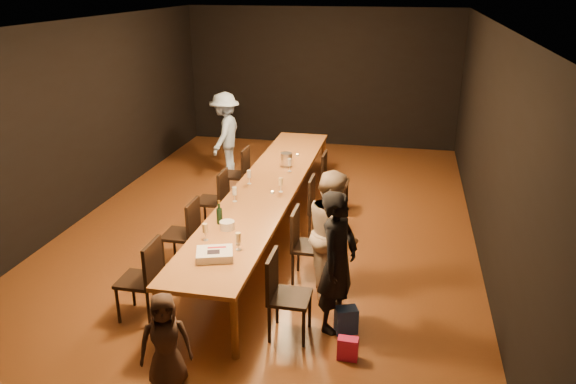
% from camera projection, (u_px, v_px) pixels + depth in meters
% --- Properties ---
extents(ground, '(10.00, 10.00, 0.00)m').
position_uv_depth(ground, '(267.00, 233.00, 8.34)').
color(ground, '#4E2613').
rests_on(ground, ground).
extents(room_shell, '(6.04, 10.04, 3.02)m').
position_uv_depth(room_shell, '(265.00, 95.00, 7.60)').
color(room_shell, black).
rests_on(room_shell, ground).
extents(table, '(0.90, 6.00, 0.75)m').
position_uv_depth(table, '(266.00, 189.00, 8.09)').
color(table, '#9C602D').
rests_on(table, ground).
extents(chair_right_0, '(0.42, 0.42, 0.93)m').
position_uv_depth(chair_right_0, '(290.00, 296.00, 5.82)').
color(chair_right_0, black).
rests_on(chair_right_0, ground).
extents(chair_right_1, '(0.42, 0.42, 0.93)m').
position_uv_depth(chair_right_1, '(310.00, 246.00, 6.92)').
color(chair_right_1, black).
rests_on(chair_right_1, ground).
extents(chair_right_2, '(0.42, 0.42, 0.93)m').
position_uv_depth(chair_right_2, '(324.00, 209.00, 8.01)').
color(chair_right_2, black).
rests_on(chair_right_2, ground).
extents(chair_right_3, '(0.42, 0.42, 0.93)m').
position_uv_depth(chair_right_3, '(335.00, 181.00, 9.11)').
color(chair_right_3, black).
rests_on(chair_right_3, ground).
extents(chair_left_0, '(0.42, 0.42, 0.93)m').
position_uv_depth(chair_left_0, '(138.00, 279.00, 6.15)').
color(chair_left_0, black).
rests_on(chair_left_0, ground).
extents(chair_left_1, '(0.42, 0.42, 0.93)m').
position_uv_depth(chair_left_1, '(180.00, 234.00, 7.25)').
color(chair_left_1, black).
rests_on(chair_left_1, ground).
extents(chair_left_2, '(0.42, 0.42, 0.93)m').
position_uv_depth(chair_left_2, '(211.00, 200.00, 8.34)').
color(chair_left_2, black).
rests_on(chair_left_2, ground).
extents(chair_left_3, '(0.42, 0.42, 0.93)m').
position_uv_depth(chair_left_3, '(235.00, 174.00, 9.44)').
color(chair_left_3, black).
rests_on(chair_left_3, ground).
extents(woman_birthday, '(0.55, 0.66, 1.56)m').
position_uv_depth(woman_birthday, '(338.00, 262.00, 5.86)').
color(woman_birthday, black).
rests_on(woman_birthday, ground).
extents(woman_tan, '(0.76, 0.88, 1.53)m').
position_uv_depth(woman_tan, '(333.00, 233.00, 6.57)').
color(woman_tan, '#C2AA91').
rests_on(woman_tan, ground).
extents(man_blue, '(0.61, 1.03, 1.57)m').
position_uv_depth(man_blue, '(225.00, 134.00, 10.66)').
color(man_blue, '#98B9EB').
rests_on(man_blue, ground).
extents(child, '(0.56, 0.47, 0.97)m').
position_uv_depth(child, '(165.00, 342.00, 5.06)').
color(child, '#3C2A21').
rests_on(child, ground).
extents(gift_bag_red, '(0.20, 0.11, 0.24)m').
position_uv_depth(gift_bag_red, '(348.00, 349.00, 5.56)').
color(gift_bag_red, '#D92061').
rests_on(gift_bag_red, ground).
extents(gift_bag_blue, '(0.27, 0.23, 0.29)m').
position_uv_depth(gift_bag_blue, '(346.00, 320.00, 5.98)').
color(gift_bag_blue, '#2547A3').
rests_on(gift_bag_blue, ground).
extents(birthday_cake, '(0.46, 0.41, 0.09)m').
position_uv_depth(birthday_cake, '(215.00, 254.00, 5.99)').
color(birthday_cake, white).
rests_on(birthday_cake, table).
extents(plate_stack, '(0.21, 0.21, 0.10)m').
position_uv_depth(plate_stack, '(227.00, 225.00, 6.68)').
color(plate_stack, white).
rests_on(plate_stack, table).
extents(champagne_bottle, '(0.09, 0.09, 0.30)m').
position_uv_depth(champagne_bottle, '(219.00, 212.00, 6.80)').
color(champagne_bottle, black).
rests_on(champagne_bottle, table).
extents(ice_bucket, '(0.25, 0.25, 0.21)m').
position_uv_depth(ice_bucket, '(286.00, 159.00, 8.93)').
color(ice_bucket, silver).
rests_on(ice_bucket, table).
extents(wineglass_0, '(0.06, 0.06, 0.21)m').
position_uv_depth(wineglass_0, '(205.00, 232.00, 6.38)').
color(wineglass_0, beige).
rests_on(wineglass_0, table).
extents(wineglass_1, '(0.06, 0.06, 0.21)m').
position_uv_depth(wineglass_1, '(238.00, 241.00, 6.15)').
color(wineglass_1, beige).
rests_on(wineglass_1, table).
extents(wineglass_2, '(0.06, 0.06, 0.21)m').
position_uv_depth(wineglass_2, '(235.00, 194.00, 7.49)').
color(wineglass_2, silver).
rests_on(wineglass_2, table).
extents(wineglass_3, '(0.06, 0.06, 0.21)m').
position_uv_depth(wineglass_3, '(281.00, 185.00, 7.83)').
color(wineglass_3, beige).
rests_on(wineglass_3, table).
extents(wineglass_4, '(0.06, 0.06, 0.21)m').
position_uv_depth(wineglass_4, '(249.00, 177.00, 8.14)').
color(wineglass_4, silver).
rests_on(wineglass_4, table).
extents(wineglass_5, '(0.06, 0.06, 0.21)m').
position_uv_depth(wineglass_5, '(290.00, 165.00, 8.66)').
color(wineglass_5, silver).
rests_on(wineglass_5, table).
extents(tealight_near, '(0.05, 0.05, 0.03)m').
position_uv_depth(tealight_near, '(238.00, 244.00, 6.30)').
color(tealight_near, '#B2B7B2').
rests_on(tealight_near, table).
extents(tealight_mid, '(0.05, 0.05, 0.03)m').
position_uv_depth(tealight_mid, '(272.00, 192.00, 7.80)').
color(tealight_mid, '#B2B7B2').
rests_on(tealight_mid, table).
extents(tealight_far, '(0.05, 0.05, 0.03)m').
position_uv_depth(tealight_far, '(297.00, 155.00, 9.44)').
color(tealight_far, '#B2B7B2').
rests_on(tealight_far, table).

